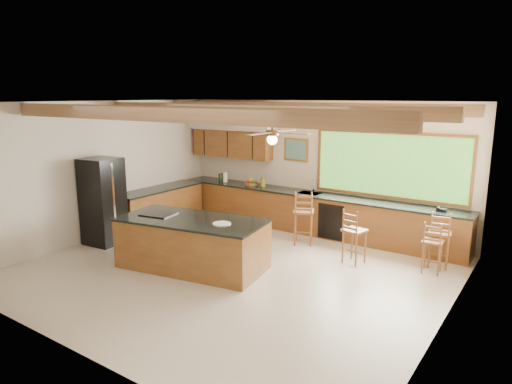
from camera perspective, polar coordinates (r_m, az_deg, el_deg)
The scene contains 9 objects.
ground at distance 8.42m, azimuth -2.85°, elevation -9.73°, with size 7.20×7.20×0.00m, color beige.
room_shell at distance 8.49m, azimuth -1.25°, elevation 5.90°, with size 7.27×6.54×3.02m.
counter_run at distance 10.69m, azimuth 1.80°, elevation -2.35°, with size 7.12×3.10×1.24m.
island at distance 8.47m, azimuth -7.95°, elevation -6.34°, with size 2.85×1.70×0.95m.
refrigerator at distance 10.17m, azimuth -18.58°, elevation -1.11°, with size 0.78×0.77×1.84m.
bar_stool_a at distance 8.72m, azimuth 12.09°, elevation -4.88°, with size 0.45×0.45×1.05m.
bar_stool_b at distance 9.63m, azimuth 5.80°, elevation -2.59°, with size 0.56×0.56×1.18m.
bar_stool_c at distance 8.67m, azimuth 21.18°, elevation -5.93°, with size 0.37×0.37×0.96m.
bar_stool_d at distance 8.97m, azimuth 21.94°, elevation -4.93°, with size 0.44×0.44×1.08m.
Camera 1 is at (4.75, -6.21, 3.12)m, focal length 32.00 mm.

